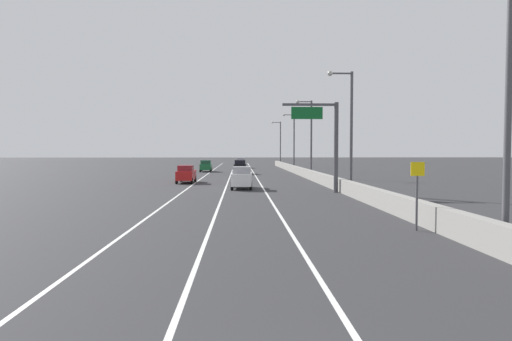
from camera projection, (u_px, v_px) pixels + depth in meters
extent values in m
plane|color=#2D2D30|center=(244.00, 173.00, 68.69)|extent=(320.00, 320.00, 0.00)
cube|color=silver|center=(204.00, 177.00, 59.50)|extent=(0.16, 130.00, 0.00)
cube|color=silver|center=(230.00, 177.00, 59.63)|extent=(0.16, 130.00, 0.00)
cube|color=silver|center=(256.00, 177.00, 59.76)|extent=(0.16, 130.00, 0.00)
cube|color=gray|center=(325.00, 180.00, 44.99)|extent=(0.60, 120.00, 1.10)
cylinder|color=#47474C|center=(336.00, 148.00, 36.89)|extent=(0.36, 0.36, 7.50)
cube|color=#47474C|center=(309.00, 105.00, 36.65)|extent=(4.50, 0.20, 0.20)
cube|color=#0C5923|center=(307.00, 113.00, 36.55)|extent=(2.60, 0.10, 1.00)
cylinder|color=#4C4C51|center=(417.00, 203.00, 19.33)|extent=(0.10, 0.10, 2.40)
cube|color=yellow|center=(418.00, 169.00, 19.22)|extent=(0.60, 0.04, 0.60)
cylinder|color=#4C4C51|center=(508.00, 108.00, 15.51)|extent=(0.24, 0.24, 9.96)
cylinder|color=#4C4C51|center=(351.00, 133.00, 36.46)|extent=(0.24, 0.24, 9.96)
cube|color=#4C4C51|center=(341.00, 73.00, 36.21)|extent=(1.80, 0.12, 0.12)
sphere|color=beige|center=(330.00, 73.00, 36.18)|extent=(0.44, 0.44, 0.44)
cylinder|color=#4C4C51|center=(311.00, 139.00, 57.43)|extent=(0.24, 0.24, 9.96)
cube|color=#4C4C51|center=(305.00, 102.00, 57.18)|extent=(1.80, 0.12, 0.12)
sphere|color=beige|center=(298.00, 102.00, 57.15)|extent=(0.44, 0.44, 0.44)
cylinder|color=#4C4C51|center=(294.00, 142.00, 78.40)|extent=(0.24, 0.24, 9.96)
cube|color=#4C4C51|center=(289.00, 115.00, 78.16)|extent=(1.80, 0.12, 0.12)
sphere|color=beige|center=(284.00, 115.00, 78.12)|extent=(0.44, 0.44, 0.44)
cylinder|color=#4C4C51|center=(280.00, 144.00, 99.35)|extent=(0.24, 0.24, 9.96)
cube|color=#4C4C51|center=(276.00, 122.00, 99.10)|extent=(1.80, 0.12, 0.12)
sphere|color=beige|center=(272.00, 122.00, 99.07)|extent=(0.44, 0.44, 0.44)
cube|color=#B7B7BC|center=(241.00, 164.00, 89.19)|extent=(1.82, 4.80, 1.11)
cube|color=gray|center=(241.00, 159.00, 88.67)|extent=(1.60, 2.16, 0.60)
cylinder|color=black|center=(237.00, 166.00, 91.13)|extent=(0.22, 0.68, 0.68)
cylinder|color=black|center=(245.00, 166.00, 91.18)|extent=(0.22, 0.68, 0.68)
cylinder|color=black|center=(236.00, 167.00, 87.24)|extent=(0.22, 0.68, 0.68)
cylinder|color=black|center=(245.00, 167.00, 87.29)|extent=(0.22, 0.68, 0.68)
cube|color=white|center=(242.00, 179.00, 40.68)|extent=(1.94, 4.25, 1.10)
cube|color=#96969E|center=(242.00, 170.00, 40.22)|extent=(1.65, 1.94, 0.60)
cylinder|color=black|center=(234.00, 184.00, 42.35)|extent=(0.24, 0.69, 0.68)
cylinder|color=black|center=(251.00, 184.00, 42.35)|extent=(0.24, 0.69, 0.68)
cylinder|color=black|center=(232.00, 186.00, 39.06)|extent=(0.24, 0.69, 0.68)
cylinder|color=black|center=(251.00, 186.00, 39.06)|extent=(0.24, 0.69, 0.68)
cube|color=red|center=(186.00, 175.00, 48.28)|extent=(1.74, 4.47, 0.98)
cube|color=maroon|center=(186.00, 168.00, 47.80)|extent=(1.53, 2.01, 0.60)
cylinder|color=black|center=(181.00, 179.00, 50.06)|extent=(0.22, 0.68, 0.68)
cylinder|color=black|center=(195.00, 179.00, 50.11)|extent=(0.22, 0.68, 0.68)
cylinder|color=black|center=(177.00, 181.00, 46.50)|extent=(0.22, 0.68, 0.68)
cylinder|color=black|center=(192.00, 181.00, 46.55)|extent=(0.22, 0.68, 0.68)
cube|color=#196033|center=(206.00, 167.00, 73.73)|extent=(1.87, 4.38, 0.98)
cube|color=#1C4633|center=(206.00, 162.00, 73.26)|extent=(1.62, 1.98, 0.60)
cylinder|color=black|center=(202.00, 169.00, 75.43)|extent=(0.23, 0.68, 0.68)
cylinder|color=black|center=(211.00, 169.00, 75.51)|extent=(0.23, 0.68, 0.68)
cylinder|color=black|center=(200.00, 170.00, 71.98)|extent=(0.23, 0.68, 0.68)
cylinder|color=black|center=(210.00, 170.00, 72.06)|extent=(0.23, 0.68, 0.68)
cube|color=black|center=(240.00, 168.00, 66.77)|extent=(1.92, 4.22, 1.16)
cube|color=black|center=(240.00, 162.00, 66.32)|extent=(1.63, 1.93, 0.60)
cylinder|color=black|center=(235.00, 171.00, 68.42)|extent=(0.24, 0.69, 0.68)
cylinder|color=black|center=(246.00, 171.00, 68.43)|extent=(0.24, 0.69, 0.68)
cylinder|color=black|center=(234.00, 172.00, 65.17)|extent=(0.24, 0.69, 0.68)
cylinder|color=black|center=(245.00, 172.00, 65.17)|extent=(0.24, 0.69, 0.68)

